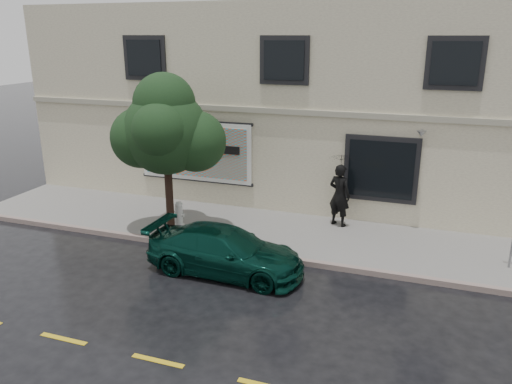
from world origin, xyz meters
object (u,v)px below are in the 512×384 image
(car, at_px, (225,251))
(pedestrian, at_px, (339,195))
(fire_hydrant, at_px, (179,215))
(street_tree, at_px, (166,133))

(car, height_order, pedestrian, pedestrian)
(fire_hydrant, bearing_deg, pedestrian, 33.28)
(fire_hydrant, bearing_deg, car, -29.10)
(street_tree, height_order, fire_hydrant, street_tree)
(pedestrian, xyz_separation_m, fire_hydrant, (-4.71, -1.84, -0.58))
(pedestrian, xyz_separation_m, street_tree, (-4.82, -2.18, 2.08))
(pedestrian, height_order, fire_hydrant, pedestrian)
(street_tree, xyz_separation_m, fire_hydrant, (0.11, 0.34, -2.67))
(car, distance_m, pedestrian, 4.61)
(car, distance_m, street_tree, 4.10)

